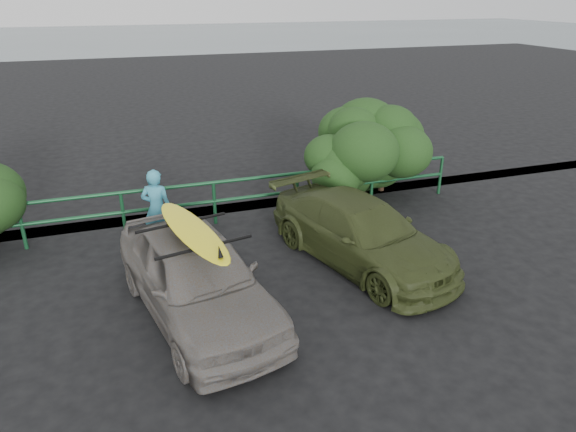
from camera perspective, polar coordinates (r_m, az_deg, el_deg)
The scene contains 9 objects.
ground at distance 7.66m, azimuth -8.02°, elevation -16.65°, with size 80.00×80.00×0.00m, color black.
ocean at distance 65.99m, azimuth -18.85°, elevation 18.17°, with size 200.00×200.00×0.00m, color slate.
guardrail at distance 11.70m, azimuth -12.97°, elevation 0.88°, with size 14.00×0.08×1.04m, color #134525, non-canonical shape.
shrub_right at distance 13.29m, azimuth 8.49°, elevation 6.78°, with size 3.20×2.40×2.26m, color #1E3F17, non-canonical shape.
sedan at distance 8.45m, azimuth -10.16°, elevation -6.59°, with size 1.71×4.25×1.45m, color #68625D.
olive_vehicle at distance 10.08m, azimuth 8.10°, elevation -1.84°, with size 1.76×4.32×1.25m, color #343E1B.
man at distance 10.81m, azimuth -14.35°, elevation 0.74°, with size 0.62×0.41×1.70m, color teal.
roof_rack at distance 8.10m, azimuth -10.54°, elevation -2.00°, with size 1.52×1.06×0.05m, color black, non-canonical shape.
surfboard at distance 8.07m, azimuth -10.57°, elevation -1.59°, with size 0.54×2.61×0.08m, color yellow.
Camera 1 is at (-0.88, -5.80, 4.92)m, focal length 32.00 mm.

